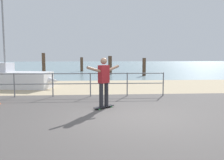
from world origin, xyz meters
TOP-DOWN VIEW (x-y plane):
  - ground_plane at (0.00, -1.00)m, footprint 24.00×10.00m
  - beach_strip at (0.00, 7.00)m, footprint 24.00×6.00m
  - sea_surface at (0.00, 35.00)m, footprint 72.00×50.00m
  - railing_fence at (-2.79, 3.60)m, footprint 9.78×0.05m
  - sailboat at (-5.43, 6.57)m, footprint 5.07×2.24m
  - skateboard at (-0.67, 1.22)m, footprint 0.73×0.68m
  - skateboarder at (-0.67, 1.22)m, footprint 1.14×1.03m
  - groyne_post_0 at (-5.33, 13.87)m, footprint 0.29×0.29m
  - groyne_post_1 at (-2.45, 19.89)m, footprint 0.31×0.31m
  - groyne_post_2 at (0.42, 15.36)m, footprint 0.35×0.35m
  - groyne_post_3 at (3.30, 13.72)m, footprint 0.30×0.30m

SIDE VIEW (x-z plane):
  - ground_plane at x=0.00m, z-range -0.02..0.02m
  - beach_strip at x=0.00m, z-range -0.02..0.02m
  - sea_surface at x=0.00m, z-range -0.02..0.02m
  - skateboard at x=-0.67m, z-range 0.03..0.11m
  - sailboat at x=-5.43m, z-range -2.31..3.36m
  - railing_fence at x=-2.79m, z-range 0.17..1.22m
  - groyne_post_3 at x=3.30m, z-range 0.00..1.56m
  - groyne_post_1 at x=-2.45m, z-range 0.00..1.57m
  - groyne_post_2 at x=0.42m, z-range 0.00..1.73m
  - groyne_post_0 at x=-5.33m, z-range 0.00..1.99m
  - skateboarder at x=-0.67m, z-range 0.19..1.84m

